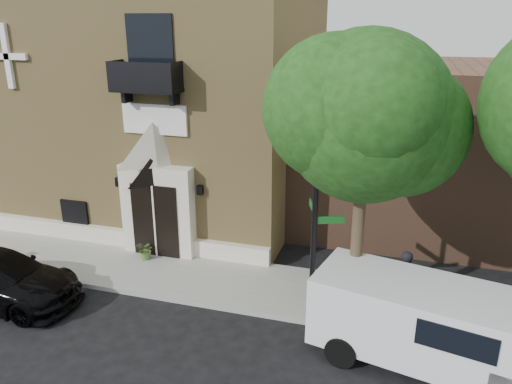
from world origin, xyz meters
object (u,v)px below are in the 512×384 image
fire_hydrant (386,316)px  dumpster (465,309)px  cargo_van (432,325)px  pedestrian_near (403,281)px  street_sign (315,223)px

fire_hydrant → dumpster: dumpster is taller
cargo_van → dumpster: size_ratio=2.52×
cargo_van → pedestrian_near: (-0.68, 2.21, -0.12)m
cargo_van → dumpster: 1.89m
fire_hydrant → street_sign: bearing=174.8°
pedestrian_near → cargo_van: bearing=85.4°
fire_hydrant → dumpster: 2.07m
cargo_van → fire_hydrant: size_ratio=6.70×
cargo_van → fire_hydrant: 1.63m
cargo_van → dumpster: (0.91, 1.61, -0.39)m
cargo_van → fire_hydrant: cargo_van is taller
dumpster → pedestrian_near: (-1.60, 0.59, 0.26)m
street_sign → fire_hydrant: size_ratio=6.70×
street_sign → pedestrian_near: size_ratio=3.02×
cargo_van → dumpster: cargo_van is taller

